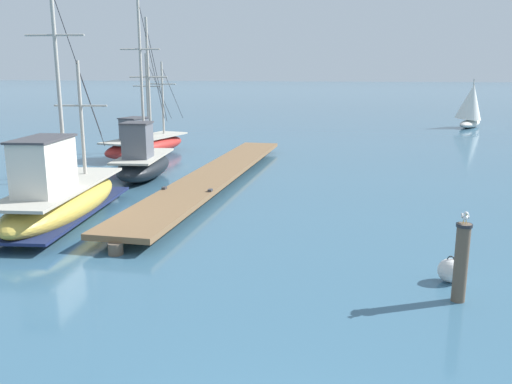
{
  "coord_description": "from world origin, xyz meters",
  "views": [
    {
      "loc": [
        0.46,
        -3.74,
        4.36
      ],
      "look_at": [
        -2.0,
        8.95,
        1.4
      ],
      "focal_mm": 37.66,
      "sensor_mm": 36.0,
      "label": 1
    }
  ],
  "objects": [
    {
      "name": "fishing_boat_1",
      "position": [
        -10.37,
        22.09,
        0.62
      ],
      "size": [
        3.18,
        6.87,
        5.14
      ],
      "color": "#AD2823",
      "rests_on": "ground"
    },
    {
      "name": "mooring_buoy",
      "position": [
        2.43,
        7.41,
        0.25
      ],
      "size": [
        0.5,
        0.5,
        0.58
      ],
      "color": "silver",
      "rests_on": "ground"
    },
    {
      "name": "distant_sailboat",
      "position": [
        8.65,
        39.77,
        1.63
      ],
      "size": [
        2.83,
        3.96,
        3.66
      ],
      "color": "silver",
      "rests_on": "ground"
    },
    {
      "name": "perched_seagull",
      "position": [
        2.45,
        6.45,
        1.7
      ],
      "size": [
        0.16,
        0.38,
        0.27
      ],
      "color": "gold",
      "rests_on": "mooring_piling"
    },
    {
      "name": "floating_dock",
      "position": [
        -5.0,
        16.26,
        0.36
      ],
      "size": [
        2.2,
        17.54,
        0.53
      ],
      "color": "brown",
      "rests_on": "ground"
    },
    {
      "name": "mooring_piling",
      "position": [
        2.45,
        6.45,
        0.81
      ],
      "size": [
        0.3,
        0.3,
        1.55
      ],
      "color": "brown",
      "rests_on": "ground"
    },
    {
      "name": "fishing_boat_0",
      "position": [
        -8.14,
        16.47,
        0.74
      ],
      "size": [
        2.26,
        6.47,
        7.45
      ],
      "color": "black",
      "rests_on": "ground"
    },
    {
      "name": "fishing_boat_2",
      "position": [
        -8.01,
        10.04,
        0.78
      ],
      "size": [
        2.61,
        6.97,
        6.9
      ],
      "color": "gold",
      "rests_on": "ground"
    }
  ]
}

